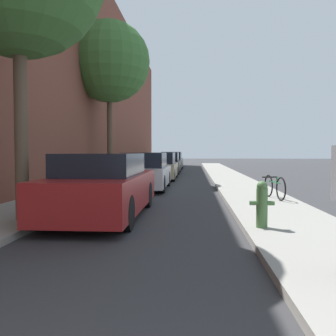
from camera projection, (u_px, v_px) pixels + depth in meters
ground_plane at (171, 184)px, 16.31m from camera, size 120.00×120.00×0.00m
sidewalk_left at (107, 182)px, 16.52m from camera, size 2.00×52.00×0.12m
sidewalk_right at (237, 183)px, 16.11m from camera, size 2.00×52.00×0.12m
building_facade_left at (77, 64)px, 16.37m from camera, size 0.70×52.00×10.81m
parked_car_red at (104, 186)px, 8.09m from camera, size 1.74×4.63×1.41m
parked_car_white at (145, 172)px, 14.05m from camera, size 1.71×4.34×1.41m
parked_car_champagne at (159, 167)px, 19.10m from camera, size 1.80×4.52×1.41m
parked_car_black at (166, 164)px, 24.27m from camera, size 1.83×4.36×1.39m
parked_car_grey at (172, 161)px, 30.17m from camera, size 1.75×4.70×1.43m
parked_car_silver at (174, 160)px, 35.64m from camera, size 1.70×3.97×1.29m
street_tree_far at (109, 62)px, 17.18m from camera, size 3.83×3.83×7.49m
fire_hydrant at (262, 204)px, 6.40m from camera, size 0.43×0.20×0.82m
bicycle at (274, 187)px, 10.34m from camera, size 0.44×1.58×0.65m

